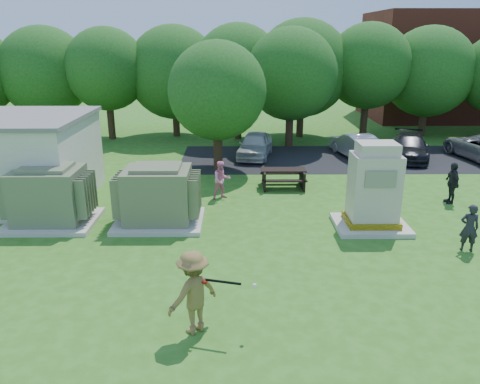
{
  "coord_description": "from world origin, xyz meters",
  "views": [
    {
      "loc": [
        -0.13,
        -10.62,
        6.16
      ],
      "look_at": [
        0.0,
        4.0,
        1.3
      ],
      "focal_mm": 35.0,
      "sensor_mm": 36.0,
      "label": 1
    }
  ],
  "objects_px": {
    "car_silver_a": "(355,145)",
    "picnic_table": "(283,176)",
    "transformer_right": "(158,197)",
    "generator_cabinet": "(373,191)",
    "person_walking_right": "(452,183)",
    "car_dark": "(410,147)",
    "person_by_generator": "(469,228)",
    "person_at_picnic": "(222,180)",
    "transformer_left": "(49,197)",
    "batter": "(193,293)",
    "car_white": "(255,145)"
  },
  "relations": [
    {
      "from": "car_silver_a",
      "to": "picnic_table",
      "type": "bearing_deg",
      "value": 37.88
    },
    {
      "from": "transformer_right",
      "to": "car_silver_a",
      "type": "xyz_separation_m",
      "value": [
        9.08,
        9.38,
        -0.32
      ]
    },
    {
      "from": "generator_cabinet",
      "to": "person_walking_right",
      "type": "bearing_deg",
      "value": 33.13
    },
    {
      "from": "generator_cabinet",
      "to": "car_dark",
      "type": "relative_size",
      "value": 0.67
    },
    {
      "from": "generator_cabinet",
      "to": "person_by_generator",
      "type": "height_order",
      "value": "generator_cabinet"
    },
    {
      "from": "transformer_right",
      "to": "car_dark",
      "type": "xyz_separation_m",
      "value": [
        11.85,
        8.98,
        -0.34
      ]
    },
    {
      "from": "person_at_picnic",
      "to": "car_silver_a",
      "type": "bearing_deg",
      "value": 21.85
    },
    {
      "from": "generator_cabinet",
      "to": "person_at_picnic",
      "type": "height_order",
      "value": "generator_cabinet"
    },
    {
      "from": "transformer_left",
      "to": "person_at_picnic",
      "type": "xyz_separation_m",
      "value": [
        5.8,
        2.65,
        -0.21
      ]
    },
    {
      "from": "car_silver_a",
      "to": "car_dark",
      "type": "height_order",
      "value": "car_silver_a"
    },
    {
      "from": "transformer_left",
      "to": "car_dark",
      "type": "xyz_separation_m",
      "value": [
        15.55,
        8.98,
        -0.34
      ]
    },
    {
      "from": "person_walking_right",
      "to": "car_silver_a",
      "type": "xyz_separation_m",
      "value": [
        -1.93,
        7.35,
        -0.16
      ]
    },
    {
      "from": "person_at_picnic",
      "to": "car_dark",
      "type": "relative_size",
      "value": 0.35
    },
    {
      "from": "transformer_left",
      "to": "car_silver_a",
      "type": "distance_m",
      "value": 15.85
    },
    {
      "from": "generator_cabinet",
      "to": "picnic_table",
      "type": "distance_m",
      "value": 5.21
    },
    {
      "from": "batter",
      "to": "person_by_generator",
      "type": "height_order",
      "value": "batter"
    },
    {
      "from": "person_at_picnic",
      "to": "car_white",
      "type": "relative_size",
      "value": 0.39
    },
    {
      "from": "car_dark",
      "to": "car_white",
      "type": "bearing_deg",
      "value": -166.31
    },
    {
      "from": "generator_cabinet",
      "to": "car_dark",
      "type": "height_order",
      "value": "generator_cabinet"
    },
    {
      "from": "car_white",
      "to": "car_silver_a",
      "type": "distance_m",
      "value": 5.38
    },
    {
      "from": "generator_cabinet",
      "to": "batter",
      "type": "distance_m",
      "value": 8.03
    },
    {
      "from": "batter",
      "to": "car_white",
      "type": "height_order",
      "value": "batter"
    },
    {
      "from": "transformer_left",
      "to": "person_walking_right",
      "type": "bearing_deg",
      "value": 7.83
    },
    {
      "from": "batter",
      "to": "person_walking_right",
      "type": "distance_m",
      "value": 12.45
    },
    {
      "from": "person_by_generator",
      "to": "car_white",
      "type": "xyz_separation_m",
      "value": [
        -5.95,
        11.68,
        -0.08
      ]
    },
    {
      "from": "transformer_left",
      "to": "batter",
      "type": "height_order",
      "value": "transformer_left"
    },
    {
      "from": "transformer_right",
      "to": "batter",
      "type": "height_order",
      "value": "transformer_right"
    },
    {
      "from": "batter",
      "to": "car_dark",
      "type": "bearing_deg",
      "value": -163.77
    },
    {
      "from": "person_walking_right",
      "to": "car_white",
      "type": "bearing_deg",
      "value": -136.03
    },
    {
      "from": "generator_cabinet",
      "to": "car_silver_a",
      "type": "bearing_deg",
      "value": 79.38
    },
    {
      "from": "person_at_picnic",
      "to": "car_dark",
      "type": "height_order",
      "value": "person_at_picnic"
    },
    {
      "from": "person_by_generator",
      "to": "car_silver_a",
      "type": "distance_m",
      "value": 11.66
    },
    {
      "from": "person_at_picnic",
      "to": "car_dark",
      "type": "xyz_separation_m",
      "value": [
        9.75,
        6.33,
        -0.13
      ]
    },
    {
      "from": "person_at_picnic",
      "to": "person_by_generator",
      "type": "bearing_deg",
      "value": -55.21
    },
    {
      "from": "car_white",
      "to": "car_dark",
      "type": "xyz_separation_m",
      "value": [
        8.15,
        -0.44,
        -0.03
      ]
    },
    {
      "from": "car_dark",
      "to": "generator_cabinet",
      "type": "bearing_deg",
      "value": -99.36
    },
    {
      "from": "generator_cabinet",
      "to": "person_walking_right",
      "type": "height_order",
      "value": "generator_cabinet"
    },
    {
      "from": "transformer_left",
      "to": "picnic_table",
      "type": "bearing_deg",
      "value": 25.73
    },
    {
      "from": "picnic_table",
      "to": "car_dark",
      "type": "bearing_deg",
      "value": 34.56
    },
    {
      "from": "person_walking_right",
      "to": "person_at_picnic",
      "type": "bearing_deg",
      "value": -94.75
    },
    {
      "from": "transformer_right",
      "to": "person_by_generator",
      "type": "relative_size",
      "value": 2.02
    },
    {
      "from": "picnic_table",
      "to": "car_white",
      "type": "bearing_deg",
      "value": 100.48
    },
    {
      "from": "person_by_generator",
      "to": "person_walking_right",
      "type": "height_order",
      "value": "person_walking_right"
    },
    {
      "from": "car_silver_a",
      "to": "car_dark",
      "type": "bearing_deg",
      "value": 159.03
    },
    {
      "from": "person_by_generator",
      "to": "batter",
      "type": "bearing_deg",
      "value": 38.11
    },
    {
      "from": "transformer_left",
      "to": "car_white",
      "type": "xyz_separation_m",
      "value": [
        7.4,
        9.41,
        -0.3
      ]
    },
    {
      "from": "car_silver_a",
      "to": "car_dark",
      "type": "relative_size",
      "value": 0.9
    },
    {
      "from": "transformer_left",
      "to": "person_by_generator",
      "type": "xyz_separation_m",
      "value": [
        13.34,
        -2.27,
        -0.23
      ]
    },
    {
      "from": "batter",
      "to": "person_at_picnic",
      "type": "xyz_separation_m",
      "value": [
        0.35,
        8.93,
        -0.19
      ]
    },
    {
      "from": "transformer_left",
      "to": "transformer_right",
      "type": "distance_m",
      "value": 3.7
    }
  ]
}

